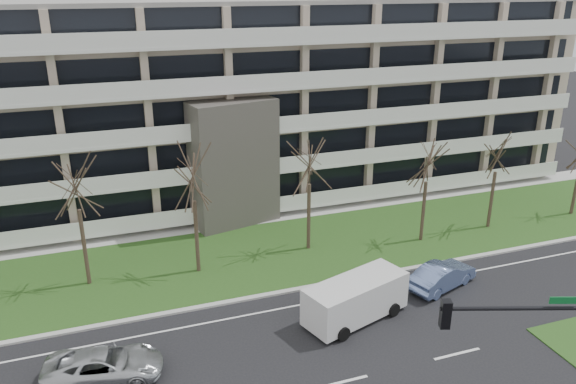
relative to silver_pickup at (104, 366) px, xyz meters
name	(u,v)px	position (x,y,z in m)	size (l,w,h in m)	color
ground	(342,382)	(9.83, -3.71, -0.72)	(160.00, 160.00, 0.00)	black
grass_verge	(258,254)	(9.83, 9.29, -0.69)	(90.00, 10.00, 0.06)	#254C19
curb	(283,292)	(9.83, 4.29, -0.66)	(90.00, 0.35, 0.12)	#B2B2AD
sidewalk	(236,222)	(9.83, 14.79, -0.68)	(90.00, 2.00, 0.08)	#B2B2AD
lane_edge_line	(292,306)	(9.83, 2.79, -0.71)	(90.00, 0.12, 0.01)	white
apartment_building	(211,101)	(9.82, 21.61, 6.90)	(60.50, 15.10, 18.75)	#BAA991
silver_pickup	(104,366)	(0.00, 0.00, 0.00)	(2.37, 5.15, 1.43)	silver
blue_sedan	(442,276)	(18.67, 1.87, 0.03)	(1.58, 4.52, 1.49)	#6E85BE
white_van	(357,296)	(12.64, 0.66, 0.61)	(6.07, 3.72, 2.21)	silver
traffic_signal	(536,353)	(14.71, -9.23, 3.51)	(5.37, 2.10, 6.52)	black
tree_2	(75,179)	(-0.49, 9.02, 5.80)	(4.19, 4.19, 8.38)	#382B21
tree_3	(192,172)	(5.82, 8.40, 5.67)	(4.11, 4.11, 8.21)	#382B21
tree_4	(310,157)	(13.24, 9.03, 5.58)	(4.05, 4.05, 8.10)	#382B21
tree_5	(428,158)	(20.93, 7.66, 5.15)	(3.77, 3.77, 7.54)	#382B21
tree_6	(498,150)	(26.66, 7.94, 5.07)	(3.72, 3.72, 7.44)	#382B21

